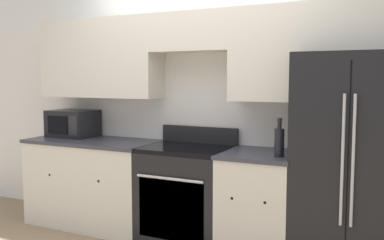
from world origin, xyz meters
The scene contains 7 objects.
wall_back centered at (0.00, 0.58, 1.48)m, with size 8.00×0.39×2.60m.
lower_cabinets_left centered at (-1.13, 0.31, 0.45)m, with size 1.37×0.64×0.89m.
lower_cabinets_right centered at (0.64, 0.31, 0.45)m, with size 0.63×0.64×0.89m.
oven_range centered at (-0.06, 0.31, 0.45)m, with size 0.79×0.65×1.05m.
refrigerator centered at (1.37, 0.37, 0.85)m, with size 0.86×0.78×1.71m.
microwave centered at (-1.48, 0.41, 1.03)m, with size 0.48×0.38×0.29m.
bottle centered at (0.83, 0.19, 1.01)m, with size 0.08×0.08×0.31m.
Camera 1 is at (1.68, -3.15, 1.51)m, focal length 40.00 mm.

